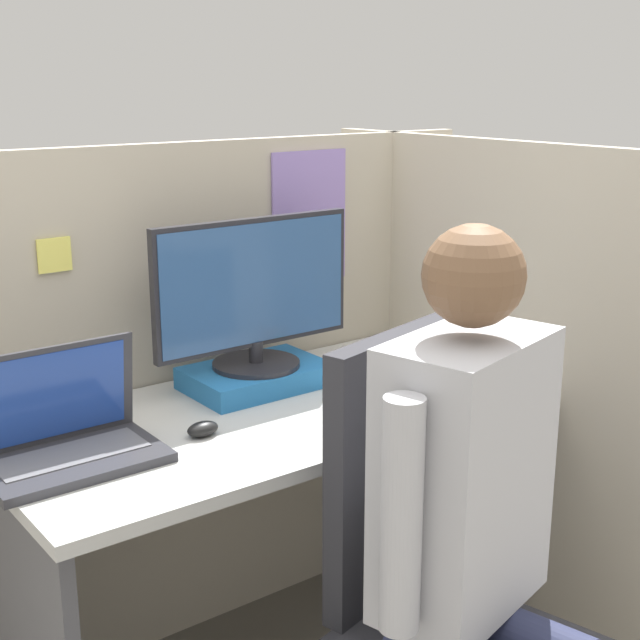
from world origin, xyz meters
name	(u,v)px	position (x,y,z in m)	size (l,w,h in m)	color
cubicle_panel_back	(201,394)	(0.00, 0.67, 0.68)	(1.81, 0.05, 1.36)	#B7AD99
cubicle_panel_right	(486,385)	(0.68, 0.26, 0.68)	(0.04, 1.27, 1.36)	#B7AD99
desk	(272,483)	(0.00, 0.32, 0.55)	(1.31, 0.64, 0.75)	#B7B7B2
paper_box	(256,376)	(0.06, 0.47, 0.78)	(0.35, 0.23, 0.06)	#236BAD
monitor	(254,293)	(0.06, 0.47, 1.00)	(0.55, 0.22, 0.38)	#232328
laptop	(67,440)	(-0.50, 0.32, 0.80)	(0.36, 0.22, 0.23)	#2D2D33
mouse	(203,429)	(-0.22, 0.27, 0.77)	(0.07, 0.05, 0.03)	black
stapler	(452,361)	(0.56, 0.28, 0.77)	(0.04, 0.13, 0.04)	#2D2D33
carrot_toy	(414,393)	(0.30, 0.14, 0.77)	(0.05, 0.15, 0.05)	orange
office_chair	(429,594)	(0.02, -0.21, 0.51)	(0.56, 0.61, 1.02)	#2D2D33
person	(478,529)	(-0.02, -0.37, 0.73)	(0.47, 0.46, 1.28)	#282D4C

